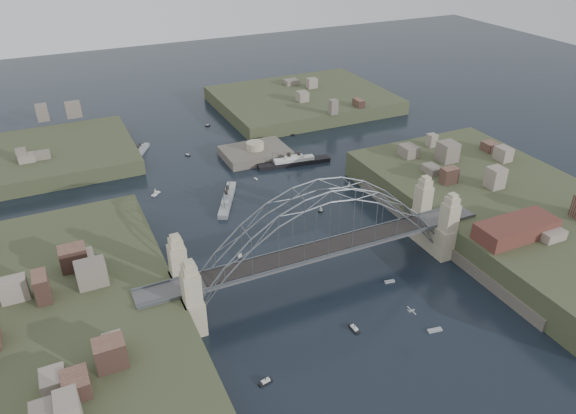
# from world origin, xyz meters

# --- Properties ---
(ground) EXTENTS (500.00, 500.00, 0.00)m
(ground) POSITION_xyz_m (0.00, 0.00, 0.00)
(ground) COLOR black
(ground) RESTS_ON ground
(bridge) EXTENTS (84.00, 13.80, 24.60)m
(bridge) POSITION_xyz_m (0.00, 0.00, 12.32)
(bridge) COLOR #4D4D50
(bridge) RESTS_ON ground
(shore_west) EXTENTS (50.50, 90.00, 12.00)m
(shore_west) POSITION_xyz_m (-57.32, 0.00, 1.97)
(shore_west) COLOR #383F26
(shore_west) RESTS_ON ground
(shore_east) EXTENTS (50.50, 90.00, 12.00)m
(shore_east) POSITION_xyz_m (57.32, 0.00, 1.97)
(shore_east) COLOR #383F26
(shore_east) RESTS_ON ground
(headland_nw) EXTENTS (60.00, 45.00, 9.00)m
(headland_nw) POSITION_xyz_m (-55.00, 95.00, 0.50)
(headland_nw) COLOR #383F26
(headland_nw) RESTS_ON ground
(headland_ne) EXTENTS (70.00, 55.00, 9.50)m
(headland_ne) POSITION_xyz_m (50.00, 110.00, 0.75)
(headland_ne) COLOR #383F26
(headland_ne) RESTS_ON ground
(fort_island) EXTENTS (22.00, 16.00, 9.40)m
(fort_island) POSITION_xyz_m (12.00, 70.00, -0.34)
(fort_island) COLOR #534E43
(fort_island) RESTS_ON ground
(wharf_shed) EXTENTS (20.00, 8.00, 4.00)m
(wharf_shed) POSITION_xyz_m (44.00, -14.00, 10.00)
(wharf_shed) COLOR #592D26
(wharf_shed) RESTS_ON shore_east
(finger_pier) EXTENTS (4.00, 22.00, 1.40)m
(finger_pier) POSITION_xyz_m (39.00, -28.00, 0.70)
(finger_pier) COLOR #4D4D50
(finger_pier) RESTS_ON ground
(naval_cruiser_near) EXTENTS (11.77, 19.51, 6.15)m
(naval_cruiser_near) POSITION_xyz_m (-7.30, 44.20, 0.96)
(naval_cruiser_near) COLOR #979EA0
(naval_cruiser_near) RESTS_ON ground
(naval_cruiser_far) EXTENTS (9.05, 13.74, 4.96)m
(naval_cruiser_far) POSITION_xyz_m (-23.28, 89.28, 0.77)
(naval_cruiser_far) COLOR #979EA0
(naval_cruiser_far) RESTS_ON ground
(ocean_liner) EXTENTS (24.94, 6.57, 6.07)m
(ocean_liner) POSITION_xyz_m (21.34, 58.87, 0.94)
(ocean_liner) COLOR black
(ocean_liner) RESTS_ON ground
(aeroplane) EXTENTS (1.47, 2.78, 0.40)m
(aeroplane) POSITION_xyz_m (7.76, -23.31, 5.63)
(aeroplane) COLOR #A7AAAD
(small_boat_a) EXTENTS (2.17, 2.66, 1.43)m
(small_boat_a) POSITION_xyz_m (-13.97, 16.09, 0.28)
(small_boat_a) COLOR silver
(small_boat_a) RESTS_ON ground
(small_boat_b) EXTENTS (1.60, 1.08, 2.38)m
(small_boat_b) POSITION_xyz_m (14.72, 27.54, 1.02)
(small_boat_b) COLOR silver
(small_boat_b) RESTS_ON ground
(small_boat_c) EXTENTS (1.14, 3.01, 1.43)m
(small_boat_c) POSITION_xyz_m (-1.87, -18.05, 0.28)
(small_boat_c) COLOR silver
(small_boat_c) RESTS_ON ground
(small_boat_d) EXTENTS (2.38, 1.56, 2.38)m
(small_boat_d) POSITION_xyz_m (29.63, 36.87, 0.89)
(small_boat_d) COLOR silver
(small_boat_d) RESTS_ON ground
(small_boat_e) EXTENTS (3.27, 3.20, 2.38)m
(small_boat_e) POSITION_xyz_m (-25.35, 57.51, 0.68)
(small_boat_e) COLOR silver
(small_boat_e) RESTS_ON ground
(small_boat_f) EXTENTS (0.85, 1.46, 0.45)m
(small_boat_f) POSITION_xyz_m (5.69, 54.16, 0.15)
(small_boat_f) COLOR silver
(small_boat_f) RESTS_ON ground
(small_boat_g) EXTENTS (3.18, 1.50, 0.45)m
(small_boat_g) POSITION_xyz_m (12.93, -25.34, 0.15)
(small_boat_g) COLOR silver
(small_boat_g) RESTS_ON ground
(small_boat_h) EXTENTS (1.69, 1.51, 1.43)m
(small_boat_h) POSITION_xyz_m (-8.85, 80.78, 0.29)
(small_boat_h) COLOR silver
(small_boat_h) RESTS_ON ground
(small_boat_i) EXTENTS (2.61, 0.91, 1.43)m
(small_boat_i) POSITION_xyz_m (24.76, 10.12, 0.28)
(small_boat_i) COLOR silver
(small_boat_i) RESTS_ON ground
(small_boat_j) EXTENTS (2.86, 1.41, 1.43)m
(small_boat_j) POSITION_xyz_m (-23.85, -23.26, 0.28)
(small_boat_j) COLOR silver
(small_boat_j) RESTS_ON ground
(small_boat_k) EXTENTS (2.03, 1.31, 1.43)m
(small_boat_k) POSITION_xyz_m (5.99, 104.91, 0.29)
(small_boat_k) COLOR silver
(small_boat_k) RESTS_ON ground
(small_boat_l) EXTENTS (2.68, 2.44, 0.45)m
(small_boat_l) POSITION_xyz_m (-38.85, 25.48, 0.15)
(small_boat_l) COLOR silver
(small_boat_l) RESTS_ON ground
(small_boat_m) EXTENTS (2.49, 1.18, 0.45)m
(small_boat_m) POSITION_xyz_m (13.84, -7.86, 0.15)
(small_boat_m) COLOR silver
(small_boat_m) RESTS_ON ground
(small_boat_n) EXTENTS (2.84, 2.74, 0.45)m
(small_boat_n) POSITION_xyz_m (31.61, 82.77, 0.15)
(small_boat_n) COLOR silver
(small_boat_n) RESTS_ON ground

